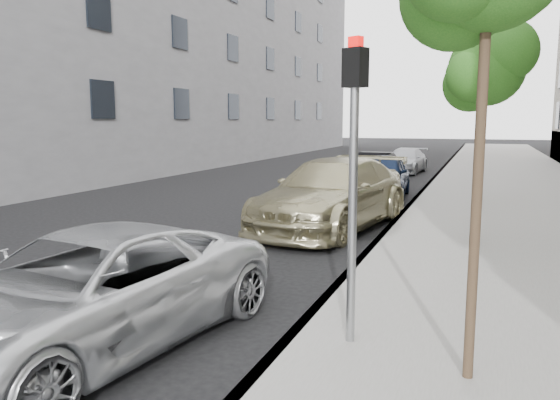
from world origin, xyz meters
The scene contains 10 objects.
sidewalk centered at (4.30, 24.00, 0.07)m, with size 6.40×72.00×0.14m, color gray.
curb centered at (1.18, 24.00, 0.07)m, with size 0.15×72.00×0.14m, color #9E9B93.
tree_mid centered at (3.23, 8.00, 3.73)m, with size 1.82×1.62×4.50m.
tree_far centered at (3.23, 14.50, 4.06)m, with size 1.63×1.43×4.73m.
signal_pole centered at (1.88, 1.98, 2.28)m, with size 0.29×0.26×3.45m.
minivan centered at (-1.02, 0.97, 0.70)m, with size 2.33×5.05×1.40m, color silver.
suv centered at (-0.28, 9.14, 0.86)m, with size 2.42×5.95×1.73m, color tan.
sedan_blue centered at (-0.10, 14.99, 0.77)m, with size 1.83×4.55×1.55m, color #0F1B34.
sedan_black centered at (-1.29, 19.82, 0.65)m, with size 1.37×3.92×1.29m, color black.
sedan_rear centered at (-0.57, 24.55, 0.63)m, with size 1.76×4.32×1.25m, color #B4B6BC.
Camera 1 is at (3.25, -3.99, 2.69)m, focal length 35.00 mm.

